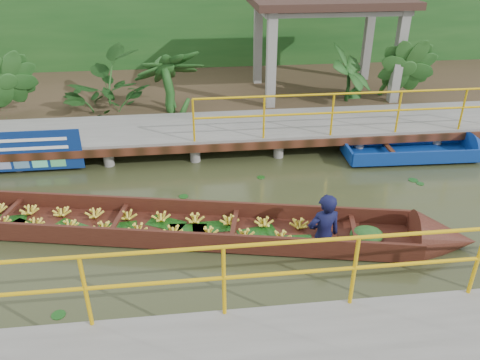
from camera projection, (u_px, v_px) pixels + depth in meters
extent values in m
plane|color=#2B3118|center=(253.00, 220.00, 8.85)|extent=(80.00, 80.00, 0.00)
cube|color=#372B1B|center=(221.00, 90.00, 15.32)|extent=(30.00, 8.00, 0.45)
cube|color=slate|center=(234.00, 127.00, 11.68)|extent=(16.00, 2.00, 0.15)
cube|color=black|center=(238.00, 146.00, 10.84)|extent=(16.00, 0.12, 0.18)
cylinder|color=#DEA80B|center=(358.00, 93.00, 10.63)|extent=(7.50, 0.05, 0.05)
cylinder|color=#DEA80B|center=(355.00, 112.00, 10.84)|extent=(7.50, 0.05, 0.05)
cylinder|color=#DEA80B|center=(355.00, 114.00, 10.86)|extent=(0.05, 0.05, 1.00)
cylinder|color=slate|center=(64.00, 159.00, 10.70)|extent=(0.24, 0.24, 0.55)
cylinder|color=slate|center=(77.00, 133.00, 12.10)|extent=(0.24, 0.24, 0.55)
cylinder|color=slate|center=(152.00, 155.00, 10.90)|extent=(0.24, 0.24, 0.55)
cylinder|color=slate|center=(155.00, 129.00, 12.31)|extent=(0.24, 0.24, 0.55)
cylinder|color=slate|center=(237.00, 151.00, 11.11)|extent=(0.24, 0.24, 0.55)
cylinder|color=slate|center=(231.00, 126.00, 12.51)|extent=(0.24, 0.24, 0.55)
cylinder|color=slate|center=(319.00, 147.00, 11.32)|extent=(0.24, 0.24, 0.55)
cylinder|color=slate|center=(304.00, 123.00, 12.72)|extent=(0.24, 0.24, 0.55)
cylinder|color=slate|center=(398.00, 143.00, 11.52)|extent=(0.24, 0.24, 0.55)
cylinder|color=slate|center=(374.00, 120.00, 12.92)|extent=(0.24, 0.24, 0.55)
cylinder|color=slate|center=(474.00, 139.00, 11.73)|extent=(0.24, 0.24, 0.55)
cylinder|color=slate|center=(443.00, 117.00, 13.13)|extent=(0.24, 0.24, 0.55)
cylinder|color=slate|center=(237.00, 151.00, 11.11)|extent=(0.24, 0.24, 0.55)
cylinder|color=#DEA80B|center=(375.00, 236.00, 5.50)|extent=(10.00, 0.05, 0.05)
cylinder|color=#DEA80B|center=(370.00, 267.00, 5.71)|extent=(10.00, 0.05, 0.05)
cylinder|color=#DEA80B|center=(370.00, 270.00, 5.73)|extent=(0.05, 0.05, 1.00)
cube|color=slate|center=(271.00, 66.00, 12.69)|extent=(0.25, 0.25, 2.80)
cube|color=slate|center=(398.00, 62.00, 13.06)|extent=(0.25, 0.25, 2.80)
cube|color=slate|center=(258.00, 47.00, 14.79)|extent=(0.25, 0.25, 2.80)
cube|color=slate|center=(367.00, 44.00, 15.16)|extent=(0.25, 0.25, 2.80)
cube|color=slate|center=(327.00, 8.00, 13.32)|extent=(4.00, 2.60, 0.12)
cube|color=#321F19|center=(328.00, 0.00, 13.22)|extent=(4.40, 3.00, 0.20)
cube|color=#154317|center=(214.00, 21.00, 16.67)|extent=(30.00, 0.80, 4.00)
cube|color=#34140E|center=(176.00, 230.00, 8.43)|extent=(8.45, 2.78, 0.06)
cube|color=#34140E|center=(181.00, 208.00, 8.82)|extent=(8.25, 1.81, 0.36)
cube|color=#34140E|center=(169.00, 240.00, 7.90)|extent=(8.25, 1.81, 0.36)
cone|color=#34140E|center=(444.00, 240.00, 8.01)|extent=(1.24, 1.21, 1.01)
ellipsoid|color=#154317|center=(366.00, 235.00, 8.11)|extent=(0.67, 0.58, 0.27)
imported|color=black|center=(327.00, 195.00, 7.81)|extent=(0.66, 0.48, 1.67)
cube|color=navy|center=(410.00, 154.00, 11.20)|extent=(3.13, 1.03, 0.10)
cube|color=navy|center=(403.00, 142.00, 11.55)|extent=(3.10, 0.17, 0.31)
cube|color=navy|center=(419.00, 158.00, 10.73)|extent=(3.10, 0.17, 0.31)
cube|color=navy|center=(347.00, 152.00, 11.03)|extent=(0.09, 0.93, 0.31)
cone|color=navy|center=(480.00, 149.00, 11.30)|extent=(0.65, 0.89, 0.87)
cube|color=black|center=(390.00, 149.00, 11.08)|extent=(0.13, 0.93, 0.05)
cube|color=navy|center=(12.00, 152.00, 10.25)|extent=(3.01, 0.03, 0.94)
cube|color=white|center=(8.00, 141.00, 10.10)|extent=(2.44, 0.01, 0.07)
cube|color=white|center=(11.00, 149.00, 10.20)|extent=(2.44, 0.01, 0.07)
imported|color=#154317|center=(96.00, 77.00, 12.48)|extent=(1.50, 1.50, 1.88)
imported|color=#154317|center=(172.00, 75.00, 12.69)|extent=(1.50, 1.50, 1.88)
imported|color=#154317|center=(350.00, 69.00, 13.20)|extent=(1.50, 1.50, 1.88)
imported|color=#154317|center=(401.00, 67.00, 13.36)|extent=(1.50, 1.50, 1.88)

